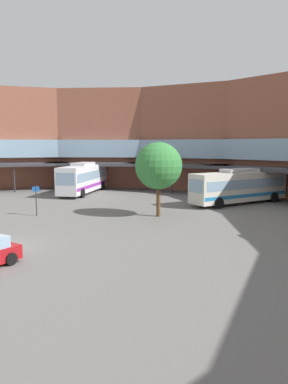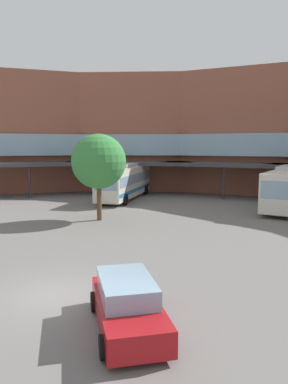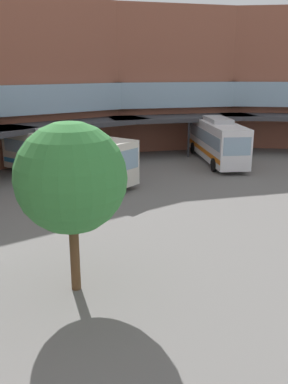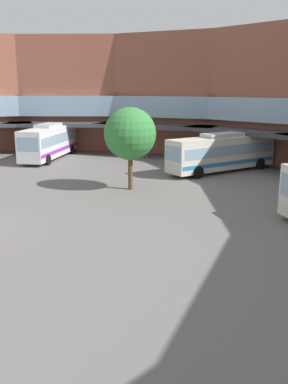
{
  "view_description": "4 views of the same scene",
  "coord_description": "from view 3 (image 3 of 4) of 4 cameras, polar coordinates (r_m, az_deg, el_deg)",
  "views": [
    {
      "loc": [
        23.0,
        0.72,
        6.21
      ],
      "look_at": [
        -0.03,
        9.15,
        3.02
      ],
      "focal_mm": 34.2,
      "sensor_mm": 36.0,
      "label": 1
    },
    {
      "loc": [
        8.57,
        -10.66,
        5.58
      ],
      "look_at": [
        -1.09,
        10.15,
        2.67
      ],
      "focal_mm": 34.57,
      "sensor_mm": 36.0,
      "label": 2
    },
    {
      "loc": [
        -16.93,
        2.91,
        8.14
      ],
      "look_at": [
        0.26,
        13.37,
        2.21
      ],
      "focal_mm": 39.27,
      "sensor_mm": 36.0,
      "label": 3
    },
    {
      "loc": [
        24.62,
        1.16,
        7.87
      ],
      "look_at": [
        1.98,
        10.53,
        1.78
      ],
      "focal_mm": 39.52,
      "sensor_mm": 36.0,
      "label": 4
    }
  ],
  "objects": [
    {
      "name": "bus_3",
      "position": [
        32.36,
        -10.62,
        5.06
      ],
      "size": [
        3.79,
        12.4,
        3.8
      ],
      "rotation": [
        0.0,
        0.0,
        4.61
      ],
      "color": "silver",
      "rests_on": "ground"
    },
    {
      "name": "plaza_tree",
      "position": [
        15.16,
        -9.9,
        1.84
      ],
      "size": [
        4.05,
        4.05,
        6.43
      ],
      "color": "brown",
      "rests_on": "ground"
    },
    {
      "name": "station_building",
      "position": [
        23.83,
        -13.63,
        12.73
      ],
      "size": [
        74.73,
        43.16,
        14.09
      ],
      "color": "#93543F",
      "rests_on": "ground"
    },
    {
      "name": "bus_0",
      "position": [
        38.66,
        9.88,
        7.04
      ],
      "size": [
        10.48,
        8.88,
        3.96
      ],
      "rotation": [
        0.0,
        0.0,
        3.8
      ],
      "color": "white",
      "rests_on": "ground"
    }
  ]
}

